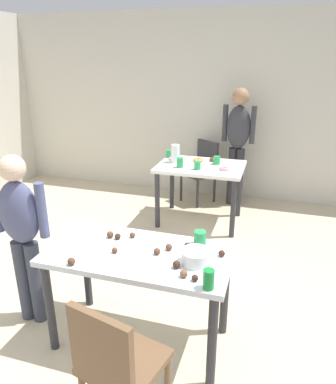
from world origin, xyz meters
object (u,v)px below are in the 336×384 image
at_px(dining_table_near, 139,266).
at_px(chair_near_table, 116,362).
at_px(mixing_bowl, 196,257).
at_px(person_adult_far, 238,137).
at_px(soda_can, 209,279).
at_px(dining_table_far, 200,174).
at_px(person_girl_near, 22,228).
at_px(chair_far_table, 202,168).
at_px(pitcher_far, 175,154).

relative_size(dining_table_near, chair_near_table, 1.46).
xyz_separation_m(chair_near_table, mixing_bowl, (0.27, 0.67, 0.30)).
bearing_deg(chair_near_table, mixing_bowl, 67.98).
relative_size(person_adult_far, mixing_bowl, 8.26).
distance_m(chair_near_table, soda_can, 0.66).
xyz_separation_m(dining_table_far, soda_can, (0.57, -2.44, 0.17)).
distance_m(dining_table_near, person_girl_near, 0.93).
height_order(chair_far_table, pitcher_far, pitcher_far).
relative_size(chair_near_table, mixing_bowl, 4.45).
distance_m(dining_table_near, soda_can, 0.62).
distance_m(dining_table_far, chair_near_table, 2.87).
relative_size(person_girl_near, mixing_bowl, 6.99).
bearing_deg(person_adult_far, dining_table_far, -116.14).
xyz_separation_m(dining_table_near, chair_far_table, (-0.16, 2.89, -0.14)).
relative_size(person_adult_far, pitcher_far, 7.21).
height_order(dining_table_far, pitcher_far, pitcher_far).
relative_size(chair_far_table, soda_can, 7.13).
relative_size(chair_near_table, pitcher_far, 3.89).
xyz_separation_m(person_girl_near, pitcher_far, (0.55, 2.22, 0.06)).
xyz_separation_m(chair_near_table, soda_can, (0.40, 0.43, 0.31)).
xyz_separation_m(chair_near_table, pitcher_far, (-0.50, 2.89, 0.37)).
bearing_deg(soda_can, person_girl_near, 170.33).
relative_size(chair_near_table, person_adult_far, 0.54).
xyz_separation_m(dining_table_far, person_girl_near, (-0.88, -2.19, 0.17)).
height_order(chair_near_table, person_girl_near, person_girl_near).
xyz_separation_m(chair_far_table, mixing_bowl, (0.56, -2.91, 0.30)).
height_order(person_girl_near, person_adult_far, person_adult_far).
bearing_deg(chair_far_table, person_girl_near, -104.55).
bearing_deg(person_adult_far, mixing_bowl, -88.26).
distance_m(dining_table_far, person_adult_far, 0.86).
bearing_deg(chair_near_table, dining_table_far, 93.33).
bearing_deg(dining_table_near, dining_table_far, 90.82).
bearing_deg(pitcher_far, mixing_bowl, -70.93).
xyz_separation_m(person_adult_far, pitcher_far, (-0.68, -0.69, -0.11)).
distance_m(person_girl_near, soda_can, 1.47).
relative_size(mixing_bowl, pitcher_far, 0.87).
bearing_deg(pitcher_far, chair_far_table, 73.66).
relative_size(person_adult_far, soda_can, 13.22).
height_order(chair_far_table, mixing_bowl, chair_far_table).
bearing_deg(chair_near_table, person_adult_far, 87.07).
xyz_separation_m(chair_near_table, person_adult_far, (0.18, 3.58, 0.48)).
height_order(dining_table_far, person_adult_far, person_adult_far).
xyz_separation_m(person_girl_near, person_adult_far, (1.23, 2.91, 0.17)).
height_order(dining_table_far, soda_can, soda_can).
xyz_separation_m(dining_table_far, person_adult_far, (0.35, 0.71, 0.34)).
bearing_deg(dining_table_far, chair_near_table, -86.67).
distance_m(dining_table_near, chair_near_table, 0.72).
bearing_deg(person_adult_far, chair_far_table, 179.14).
bearing_deg(person_girl_near, dining_table_far, 68.07).
bearing_deg(person_adult_far, person_girl_near, -112.99).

